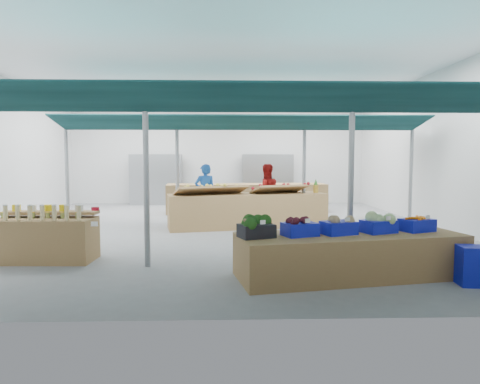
{
  "coord_description": "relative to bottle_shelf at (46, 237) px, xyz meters",
  "views": [
    {
      "loc": [
        0.37,
        -11.28,
        1.85
      ],
      "look_at": [
        0.66,
        -1.6,
        1.09
      ],
      "focal_mm": 32.0,
      "sensor_mm": 36.0,
      "label": 1
    }
  ],
  "objects": [
    {
      "name": "vendor_right",
      "position": [
        4.44,
        4.79,
        0.42
      ],
      "size": [
        0.93,
        0.79,
        1.7
      ],
      "primitive_type": "imported",
      "rotation": [
        0.0,
        0.0,
        3.34
      ],
      "color": "maroon",
      "rests_on": "floor"
    },
    {
      "name": "sparrow",
      "position": [
        3.59,
        -1.64,
        0.5
      ],
      "size": [
        0.12,
        0.09,
        0.11
      ],
      "rotation": [
        0.0,
        0.0,
        0.36
      ],
      "color": "brown",
      "rests_on": "crate_broccoli"
    },
    {
      "name": "awnings",
      "position": [
        3.67,
        1.77,
        2.35
      ],
      "size": [
        9.5,
        7.08,
        0.3
      ],
      "color": "#0A272B",
      "rests_on": "pole_grid"
    },
    {
      "name": "vendor_left",
      "position": [
        2.64,
        4.79,
        0.42
      ],
      "size": [
        0.69,
        0.52,
        1.7
      ],
      "primitive_type": "imported",
      "rotation": [
        0.0,
        0.0,
        3.34
      ],
      "color": "#184DA2",
      "rests_on": "floor"
    },
    {
      "name": "hall",
      "position": [
        2.92,
        4.96,
        2.22
      ],
      "size": [
        13.0,
        13.0,
        13.0
      ],
      "color": "silver",
      "rests_on": "ground"
    },
    {
      "name": "floor",
      "position": [
        2.92,
        3.52,
        -0.43
      ],
      "size": [
        13.0,
        13.0,
        0.0
      ],
      "primitive_type": "plane",
      "color": "slate",
      "rests_on": "ground"
    },
    {
      "name": "veg_counter",
      "position": [
        5.2,
        -1.22,
        -0.09
      ],
      "size": [
        3.65,
        1.78,
        0.68
      ],
      "primitive_type": "cube",
      "rotation": [
        0.0,
        0.0,
        0.18
      ],
      "color": "olive",
      "rests_on": "floor"
    },
    {
      "name": "crate_carrots",
      "position": [
        6.35,
        -1.01,
        0.37
      ],
      "size": [
        0.59,
        0.51,
        0.29
      ],
      "rotation": [
        0.0,
        0.0,
        0.36
      ],
      "color": "#1019B0",
      "rests_on": "veg_counter"
    },
    {
      "name": "apple_heap_yellow",
      "position": [
        2.87,
        3.4,
        0.65
      ],
      "size": [
        2.02,
        1.37,
        0.27
      ],
      "rotation": [
        0.0,
        0.0,
        0.39
      ],
      "color": "#997247",
      "rests_on": "fruit_counter"
    },
    {
      "name": "pole_grid",
      "position": [
        3.67,
        1.77,
        1.39
      ],
      "size": [
        10.0,
        4.6,
        3.0
      ],
      "color": "gray",
      "rests_on": "floor"
    },
    {
      "name": "crate_beets",
      "position": [
        4.39,
        -1.37,
        0.39
      ],
      "size": [
        0.59,
        0.51,
        0.29
      ],
      "rotation": [
        0.0,
        0.0,
        0.36
      ],
      "color": "#1019B0",
      "rests_on": "veg_counter"
    },
    {
      "name": "crate_stack",
      "position": [
        6.91,
        -1.74,
        -0.14
      ],
      "size": [
        0.52,
        0.4,
        0.58
      ],
      "primitive_type": "cube",
      "rotation": [
        0.0,
        0.0,
        -0.13
      ],
      "color": "#1019B0",
      "rests_on": "floor"
    },
    {
      "name": "back_shelving_right",
      "position": [
        4.92,
        9.52,
        0.57
      ],
      "size": [
        2.0,
        0.5,
        2.0
      ],
      "primitive_type": "cube",
      "color": "#B23F33",
      "rests_on": "floor"
    },
    {
      "name": "crate_cabbage",
      "position": [
        5.68,
        -1.13,
        0.41
      ],
      "size": [
        0.59,
        0.51,
        0.35
      ],
      "rotation": [
        0.0,
        0.0,
        0.36
      ],
      "color": "#1019B0",
      "rests_on": "veg_counter"
    },
    {
      "name": "bottle_shelf",
      "position": [
        0.0,
        0.0,
        0.0
      ],
      "size": [
        1.77,
        1.13,
        1.05
      ],
      "rotation": [
        0.0,
        0.0,
        -0.03
      ],
      "color": "olive",
      "rests_on": "floor"
    },
    {
      "name": "fruit_counter",
      "position": [
        3.84,
        3.69,
        0.03
      ],
      "size": [
        4.35,
        1.81,
        0.91
      ],
      "primitive_type": "cube",
      "rotation": [
        0.0,
        0.0,
        0.19
      ],
      "color": "olive",
      "rests_on": "floor"
    },
    {
      "name": "pole_ribbon",
      "position": [
        1.31,
        -1.34,
        0.65
      ],
      "size": [
        0.12,
        0.12,
        0.28
      ],
      "color": "red",
      "rests_on": "pole_grid"
    },
    {
      "name": "crate_broccoli",
      "position": [
        3.72,
        -1.5,
        0.41
      ],
      "size": [
        0.59,
        0.51,
        0.35
      ],
      "rotation": [
        0.0,
        0.0,
        0.36
      ],
      "color": "black",
      "rests_on": "veg_counter"
    },
    {
      "name": "crate_celeriac",
      "position": [
        5.01,
        -1.26,
        0.4
      ],
      "size": [
        0.59,
        0.51,
        0.31
      ],
      "rotation": [
        0.0,
        0.0,
        0.36
      ],
      "color": "#1019B0",
      "rests_on": "veg_counter"
    },
    {
      "name": "far_counter",
      "position": [
        3.96,
        6.93,
        0.07
      ],
      "size": [
        5.52,
        1.47,
        0.98
      ],
      "primitive_type": "cube",
      "rotation": [
        0.0,
        0.0,
        0.07
      ],
      "color": "olive",
      "rests_on": "floor"
    },
    {
      "name": "back_shelving_left",
      "position": [
        0.42,
        9.52,
        0.57
      ],
      "size": [
        2.0,
        0.5,
        2.0
      ],
      "primitive_type": "cube",
      "color": "#B23F33",
      "rests_on": "floor"
    },
    {
      "name": "pineapple",
      "position": [
        5.74,
        3.96,
        0.66
      ],
      "size": [
        0.14,
        0.14,
        0.39
      ],
      "rotation": [
        0.0,
        0.0,
        0.39
      ],
      "color": "#8C6019",
      "rests_on": "fruit_counter"
    },
    {
      "name": "apple_heap_red",
      "position": [
        4.7,
        3.76,
        0.65
      ],
      "size": [
        1.65,
        1.22,
        0.27
      ],
      "rotation": [
        0.0,
        0.0,
        0.39
      ],
      "color": "#997247",
      "rests_on": "fruit_counter"
    }
  ]
}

